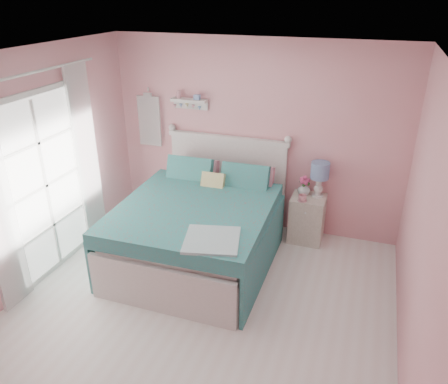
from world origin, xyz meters
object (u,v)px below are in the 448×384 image
Objects in this scene: table_lamp at (320,173)px; teacup at (302,198)px; bed at (200,228)px; vase at (304,189)px; nightstand at (307,218)px.

table_lamp reaches higher than teacup.
table_lamp is at bearing 34.76° from bed.
vase is (1.11, 0.93, 0.30)m from bed.
bed reaches higher than nightstand.
vase is (-0.18, -0.01, -0.25)m from table_lamp.
table_lamp is (1.29, 0.95, 0.55)m from bed.
bed is 1.48m from vase.
bed is 4.72× the size of table_lamp.
teacup reaches higher than nightstand.
bed is at bearing -143.79° from table_lamp.
vase is at bearing 38.65° from bed.
teacup is (-0.06, -0.13, 0.36)m from nightstand.
nightstand is at bearing -33.74° from vase.
nightstand is at bearing -147.18° from table_lamp.
bed is 1.37m from teacup.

